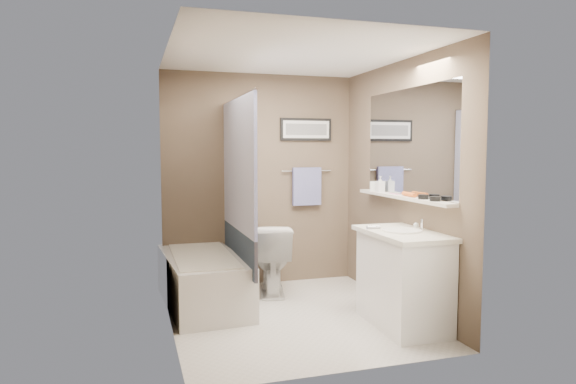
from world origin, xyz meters
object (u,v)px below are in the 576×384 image
object	(u,v)px
hair_brush_front	(409,194)
soap_bottle	(380,184)
toilet	(271,258)
candle_bowl_far	(423,197)
bathtub	(203,280)
glass_jar	(374,186)
vanity	(403,281)
candle_bowl_near	(435,199)

from	to	relation	value
hair_brush_front	soap_bottle	xyz separation A→B (m)	(0.00, 0.57, 0.06)
hair_brush_front	soap_bottle	size ratio (longest dim) A/B	1.37
toilet	candle_bowl_far	xyz separation A→B (m)	(1.02, -1.34, 0.76)
bathtub	hair_brush_front	world-z (taller)	hair_brush_front
bathtub	glass_jar	size ratio (longest dim) A/B	15.00
vanity	soap_bottle	size ratio (longest dim) A/B	5.59
candle_bowl_near	glass_jar	distance (m)	1.14
bathtub	soap_bottle	world-z (taller)	soap_bottle
bathtub	toilet	bearing A→B (deg)	12.71
toilet	candle_bowl_near	xyz separation A→B (m)	(1.02, -1.52, 0.76)
toilet	hair_brush_front	distance (m)	1.68
candle_bowl_far	candle_bowl_near	bearing A→B (deg)	-90.00
glass_jar	soap_bottle	world-z (taller)	soap_bottle
bathtub	glass_jar	xyz separation A→B (m)	(1.79, -0.15, 0.92)
candle_bowl_near	candle_bowl_far	size ratio (longest dim) A/B	1.00
bathtub	hair_brush_front	size ratio (longest dim) A/B	6.82
toilet	glass_jar	bearing A→B (deg)	172.93
glass_jar	bathtub	bearing A→B (deg)	175.29
hair_brush_front	candle_bowl_near	bearing A→B (deg)	-90.00
candle_bowl_far	soap_bottle	bearing A→B (deg)	90.00
candle_bowl_far	vanity	bearing A→B (deg)	179.92
bathtub	candle_bowl_far	xyz separation A→B (m)	(1.79, -1.11, 0.89)
bathtub	candle_bowl_far	world-z (taller)	candle_bowl_far
candle_bowl_near	hair_brush_front	xyz separation A→B (m)	(0.00, 0.42, 0.00)
candle_bowl_far	soap_bottle	distance (m)	0.82
toilet	hair_brush_front	size ratio (longest dim) A/B	3.44
soap_bottle	bathtub	bearing A→B (deg)	170.55
vanity	candle_bowl_far	distance (m)	0.76
vanity	soap_bottle	distance (m)	1.15
toilet	candle_bowl_near	bearing A→B (deg)	136.93
candle_bowl_far	hair_brush_front	xyz separation A→B (m)	(0.00, 0.24, 0.00)
bathtub	candle_bowl_near	xyz separation A→B (m)	(1.79, -1.29, 0.89)
toilet	vanity	xyz separation A→B (m)	(0.83, -1.34, 0.02)
candle_bowl_near	candle_bowl_far	distance (m)	0.18
toilet	soap_bottle	bearing A→B (deg)	165.85
bathtub	toilet	world-z (taller)	toilet
vanity	candle_bowl_far	xyz separation A→B (m)	(0.19, -0.00, 0.73)
bathtub	candle_bowl_near	distance (m)	2.37
vanity	glass_jar	xyz separation A→B (m)	(0.19, 0.96, 0.77)
toilet	vanity	size ratio (longest dim) A/B	0.84
hair_brush_front	candle_bowl_far	bearing A→B (deg)	-90.00
vanity	candle_bowl_near	world-z (taller)	candle_bowl_near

